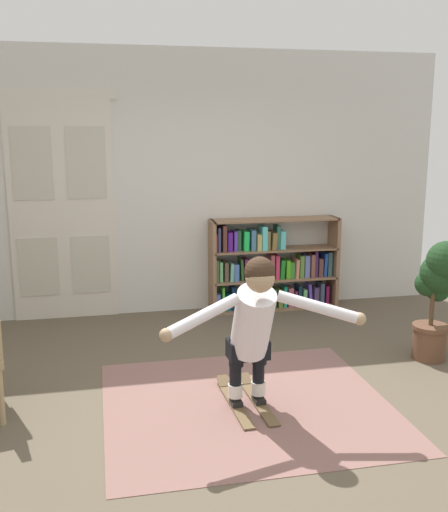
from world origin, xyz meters
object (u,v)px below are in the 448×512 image
(bookshelf, at_px, (270,268))
(person_skier, at_px, (254,321))
(skis_pair, at_px, (246,400))
(potted_plant, at_px, (438,288))

(bookshelf, height_order, person_skier, person_skier)
(bookshelf, relative_size, skis_pair, 1.79)
(bookshelf, xyz_separation_m, potted_plant, (1.02, -1.80, 0.19))
(bookshelf, xyz_separation_m, skis_pair, (-0.86, -2.32, -0.45))
(potted_plant, bearing_deg, skis_pair, -164.65)
(skis_pair, relative_size, person_skier, 0.58)
(potted_plant, distance_m, person_skier, 2.00)
(potted_plant, xyz_separation_m, skis_pair, (-1.88, -0.52, -0.64))
(person_skier, bearing_deg, bookshelf, 71.20)
(bookshelf, bearing_deg, potted_plant, -60.33)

